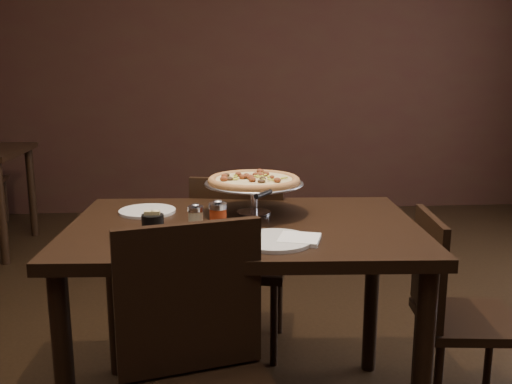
{
  "coord_description": "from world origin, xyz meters",
  "views": [
    {
      "loc": [
        -0.16,
        -1.99,
        1.37
      ],
      "look_at": [
        0.01,
        0.1,
        0.92
      ],
      "focal_mm": 40.0,
      "sensor_mm": 36.0,
      "label": 1
    }
  ],
  "objects": [
    {
      "name": "parmesan_shaker",
      "position": [
        -0.22,
        -0.02,
        0.85
      ],
      "size": [
        0.06,
        0.06,
        0.1
      ],
      "color": "beige",
      "rests_on": "dining_table"
    },
    {
      "name": "chair_near",
      "position": [
        -0.2,
        -0.52,
        0.51
      ],
      "size": [
        0.54,
        0.54,
        0.94
      ],
      "rotation": [
        0.0,
        0.0,
        0.26
      ],
      "color": "black",
      "rests_on": "ground"
    },
    {
      "name": "serving_spatula",
      "position": [
        0.02,
        -0.03,
        0.94
      ],
      "size": [
        0.15,
        0.15,
        0.02
      ],
      "rotation": [
        0.0,
        0.0,
        -0.54
      ],
      "color": "#AFAFB6",
      "rests_on": "pizza_stand"
    },
    {
      "name": "chair_side",
      "position": [
        0.79,
        0.04,
        0.45
      ],
      "size": [
        0.42,
        0.42,
        0.82
      ],
      "rotation": [
        0.0,
        0.0,
        1.47
      ],
      "color": "black",
      "rests_on": "ground"
    },
    {
      "name": "chair_far",
      "position": [
        -0.03,
        0.59,
        0.49
      ],
      "size": [
        0.49,
        0.49,
        0.9
      ],
      "rotation": [
        0.0,
        0.0,
        2.95
      ],
      "color": "black",
      "rests_on": "ground"
    },
    {
      "name": "napkin_stack",
      "position": [
        0.13,
        -0.18,
        0.81
      ],
      "size": [
        0.17,
        0.17,
        0.01
      ],
      "primitive_type": "cube",
      "rotation": [
        0.0,
        0.0,
        -0.3
      ],
      "color": "white",
      "rests_on": "dining_table"
    },
    {
      "name": "packet_caddy",
      "position": [
        -0.38,
        0.02,
        0.83
      ],
      "size": [
        0.08,
        0.08,
        0.06
      ],
      "rotation": [
        0.0,
        0.0,
        -0.07
      ],
      "color": "black",
      "rests_on": "dining_table"
    },
    {
      "name": "plate_near",
      "position": [
        0.04,
        -0.19,
        0.81
      ],
      "size": [
        0.26,
        0.26,
        0.01
      ],
      "primitive_type": "cylinder",
      "color": "silver",
      "rests_on": "dining_table"
    },
    {
      "name": "room",
      "position": [
        0.06,
        0.03,
        1.4
      ],
      "size": [
        6.04,
        7.04,
        2.84
      ],
      "color": "black",
      "rests_on": "ground"
    },
    {
      "name": "pepper_flake_shaker",
      "position": [
        -0.14,
        -0.03,
        0.86
      ],
      "size": [
        0.06,
        0.06,
        0.11
      ],
      "color": "#982B0D",
      "rests_on": "dining_table"
    },
    {
      "name": "dining_table",
      "position": [
        -0.04,
        0.05,
        0.7
      ],
      "size": [
        1.34,
        0.93,
        0.81
      ],
      "rotation": [
        0.0,
        0.0,
        -0.05
      ],
      "color": "black",
      "rests_on": "ground"
    },
    {
      "name": "plate_left",
      "position": [
        -0.42,
        0.25,
        0.81
      ],
      "size": [
        0.23,
        0.23,
        0.01
      ],
      "primitive_type": "cylinder",
      "color": "silver",
      "rests_on": "dining_table"
    },
    {
      "name": "pizza_stand",
      "position": [
        0.01,
        0.2,
        0.94
      ],
      "size": [
        0.39,
        0.39,
        0.16
      ],
      "color": "#AFAFB6",
      "rests_on": "dining_table"
    }
  ]
}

